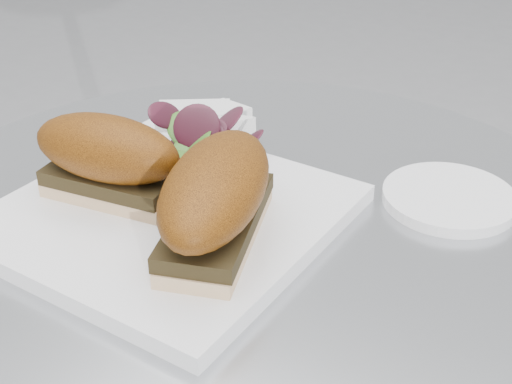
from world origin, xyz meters
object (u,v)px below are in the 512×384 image
sandwich_right (216,196)px  plate (168,215)px  saucer (449,198)px  sandwich_left (108,157)px

sandwich_right → plate: bearing=-123.9°
plate → saucer: bearing=37.8°
sandwich_right → saucer: sandwich_right is taller
sandwich_right → saucer: 0.24m
sandwich_left → saucer: 0.32m
plate → sandwich_right: 0.09m
sandwich_right → saucer: (0.14, 0.18, -0.05)m
sandwich_left → saucer: sandwich_left is taller
plate → sandwich_left: bearing=-168.6°
sandwich_left → sandwich_right: same height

